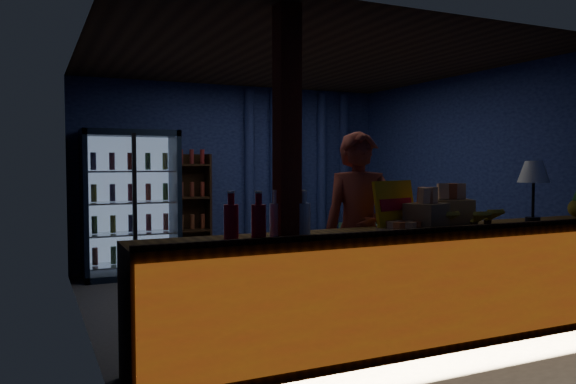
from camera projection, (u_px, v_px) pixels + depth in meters
name	position (u px, v px, depth m)	size (l,w,h in m)	color
ground	(301.00, 295.00, 6.26)	(4.60, 4.60, 0.00)	#515154
room_walls	(302.00, 155.00, 6.18)	(4.60, 4.60, 4.60)	navy
counter	(406.00, 288.00, 4.50)	(4.40, 0.57, 0.99)	brown
support_post	(287.00, 188.00, 4.03)	(0.16, 0.16, 2.60)	maroon
beverage_cooler	(130.00, 205.00, 7.30)	(1.20, 0.62, 1.90)	black
bottle_shelf	(191.00, 212.00, 7.79)	(0.50, 0.28, 1.60)	#382311
curtain_folds	(299.00, 175.00, 8.55)	(1.74, 0.14, 2.50)	navy
framed_picture	(291.00, 145.00, 8.42)	(0.36, 0.04, 0.28)	gold
shopkeeper	(360.00, 233.00, 4.86)	(0.64, 0.42, 1.75)	maroon
green_chair	(369.00, 244.00, 8.10)	(0.67, 0.69, 0.62)	#50A164
side_table	(299.00, 252.00, 7.82)	(0.51, 0.37, 0.55)	#382311
yellow_sign	(395.00, 204.00, 4.57)	(0.49, 0.24, 0.38)	#E4AC0C
soda_bottles	(268.00, 219.00, 3.96)	(0.62, 0.18, 0.34)	red
snack_box_left	(426.00, 214.00, 4.55)	(0.39, 0.36, 0.33)	olive
snack_box_centre	(451.00, 210.00, 4.86)	(0.42, 0.39, 0.35)	olive
pastry_tray	(403.00, 227.00, 4.44)	(0.43, 0.43, 0.07)	silver
banana_bunches	(472.00, 217.00, 4.69)	(0.71, 0.28, 0.15)	gold
table_lamp	(534.00, 174.00, 5.03)	(0.28, 0.28, 0.55)	black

